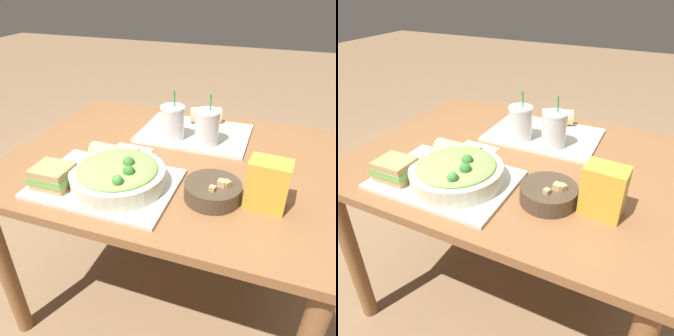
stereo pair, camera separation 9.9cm
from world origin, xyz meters
TOP-DOWN VIEW (x-y plane):
  - ground_plane at (0.00, 0.00)m, footprint 12.00×12.00m
  - dining_table at (0.00, 0.00)m, footprint 1.15×0.90m
  - tray_near at (-0.13, -0.24)m, footprint 0.44×0.31m
  - tray_far at (0.03, 0.21)m, footprint 0.44×0.31m
  - salad_bowl at (-0.09, -0.24)m, footprint 0.29×0.29m
  - soup_bowl at (0.20, -0.20)m, footprint 0.17×0.17m
  - sandwich_near at (-0.28, -0.31)m, footprint 0.12×0.10m
  - baguette_near at (-0.16, -0.13)m, footprint 0.17×0.07m
  - baguette_far at (0.05, 0.33)m, footprint 0.15×0.11m
  - drink_cup_dark at (-0.04, 0.13)m, footprint 0.09×0.09m
  - drink_cup_red at (0.10, 0.13)m, footprint 0.09×0.09m
  - chip_bag at (0.35, -0.19)m, footprint 0.12×0.09m
  - napkin_folded at (-0.16, -0.02)m, footprint 0.15×0.11m

SIDE VIEW (x-z plane):
  - ground_plane at x=0.00m, z-range 0.00..0.00m
  - dining_table at x=0.00m, z-range 0.26..0.97m
  - napkin_folded at x=-0.16m, z-range 0.72..0.72m
  - tray_near at x=-0.13m, z-range 0.72..0.73m
  - tray_far at x=0.03m, z-range 0.72..0.73m
  - soup_bowl at x=0.20m, z-range 0.71..0.78m
  - sandwich_near at x=-0.28m, z-range 0.73..0.79m
  - baguette_near at x=-0.16m, z-range 0.73..0.79m
  - baguette_far at x=0.05m, z-range 0.73..0.79m
  - salad_bowl at x=-0.09m, z-range 0.72..0.82m
  - chip_bag at x=0.35m, z-range 0.72..0.86m
  - drink_cup_dark at x=-0.04m, z-range 0.69..0.89m
  - drink_cup_red at x=0.10m, z-range 0.69..0.89m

